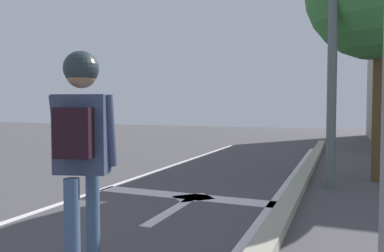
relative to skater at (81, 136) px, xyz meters
The scene contains 7 objects.
lane_line_center 2.66m from the skater, 148.99° to the left, with size 0.12×20.00×0.01m, color silver.
lane_line_curbside 1.92m from the skater, 54.44° to the left, with size 0.12×20.00×0.01m, color silver.
stop_bar 3.42m from the skater, 99.06° to the left, with size 3.06×0.40×0.01m, color silver.
lane_arrow_stem 2.59m from the skater, 98.81° to the left, with size 0.16×1.40×0.01m, color silver.
lane_arrow_head 3.36m from the skater, 96.44° to the left, with size 0.56×0.44×0.01m, color silver.
curb_strip 2.01m from the skater, 47.40° to the left, with size 0.24×24.00×0.14m, color #A29E8A.
skater is the anchor object (origin of this frame).
Camera 1 is at (3.83, 2.55, 1.41)m, focal length 34.59 mm.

